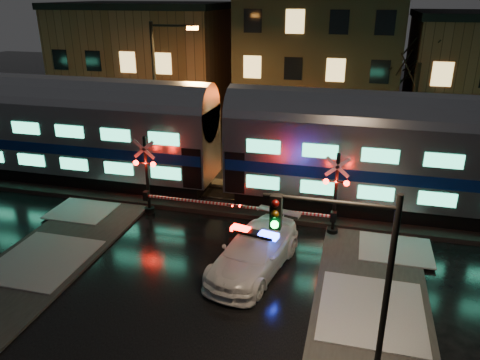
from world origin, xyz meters
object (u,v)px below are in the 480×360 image
at_px(crossing_signal_right, 326,202).
at_px(streetlight, 160,86).
at_px(traffic_light, 353,282).
at_px(crossing_signal_left, 154,184).
at_px(police_car, 254,252).

xyz_separation_m(crossing_signal_right, streetlight, (-10.65, 6.70, 3.42)).
height_order(crossing_signal_right, traffic_light, traffic_light).
height_order(crossing_signal_right, crossing_signal_left, crossing_signal_left).
height_order(crossing_signal_left, streetlight, streetlight).
distance_m(traffic_light, streetlight, 19.19).
relative_size(police_car, traffic_light, 1.02).
xyz_separation_m(crossing_signal_right, traffic_light, (1.30, -8.18, 1.41)).
bearing_deg(crossing_signal_right, crossing_signal_left, 179.99).
distance_m(police_car, streetlight, 13.85).
distance_m(police_car, crossing_signal_left, 6.93).
xyz_separation_m(police_car, crossing_signal_right, (2.45, 3.63, 0.81)).
bearing_deg(police_car, streetlight, 140.27).
relative_size(police_car, crossing_signal_left, 1.04).
xyz_separation_m(police_car, traffic_light, (3.75, -4.55, 2.22)).
bearing_deg(crossing_signal_right, streetlight, 147.84).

